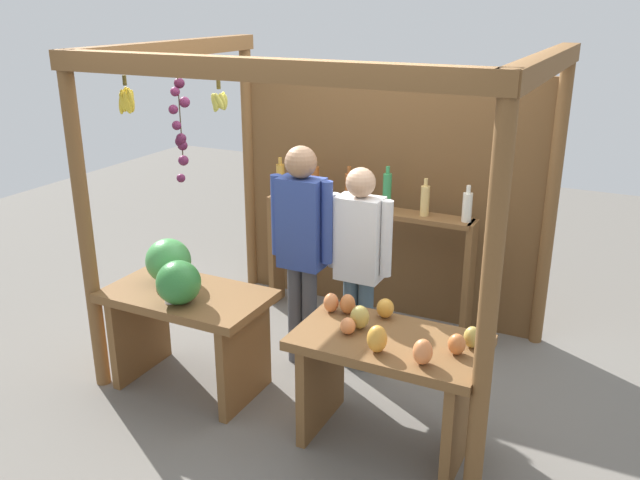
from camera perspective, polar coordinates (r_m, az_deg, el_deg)
ground_plane at (r=5.19m, az=1.01°, el=-10.16°), size 12.00×12.00×0.00m
market_stall at (r=5.05m, az=3.15°, el=5.71°), size 2.78×2.13×2.31m
fruit_counter_left at (r=4.68m, az=-11.60°, el=-5.17°), size 1.12×0.68×1.04m
fruit_counter_right at (r=4.07m, az=5.83°, el=-10.52°), size 1.12×0.64×0.88m
bottle_shelf_unit at (r=5.52m, az=3.93°, el=0.69°), size 1.78×0.22×1.36m
vendor_man at (r=4.76m, az=-1.57°, el=0.22°), size 0.48×0.22×1.66m
vendor_woman at (r=4.72m, az=3.34°, el=-1.15°), size 0.48×0.21×1.52m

